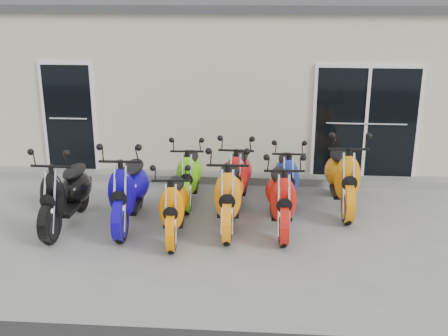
% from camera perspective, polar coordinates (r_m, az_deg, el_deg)
% --- Properties ---
extents(ground, '(80.00, 80.00, 0.00)m').
position_cam_1_polar(ground, '(9.27, -0.28, -5.58)').
color(ground, gray).
rests_on(ground, ground).
extents(building, '(14.00, 6.00, 3.20)m').
position_cam_1_polar(building, '(13.82, 1.46, 9.39)').
color(building, beige).
rests_on(building, ground).
extents(roof_cap, '(14.20, 6.20, 0.16)m').
position_cam_1_polar(roof_cap, '(13.66, 1.52, 16.37)').
color(roof_cap, '#3F3F42').
rests_on(roof_cap, building).
extents(front_step, '(14.00, 0.40, 0.15)m').
position_cam_1_polar(front_step, '(11.11, 0.55, -1.00)').
color(front_step, gray).
rests_on(front_step, ground).
extents(door_left, '(1.07, 0.08, 2.22)m').
position_cam_1_polar(door_left, '(11.57, -15.47, 5.23)').
color(door_left, black).
rests_on(door_left, front_step).
extents(door_right, '(2.02, 0.08, 2.22)m').
position_cam_1_polar(door_right, '(11.07, 14.23, 4.75)').
color(door_right, black).
rests_on(door_right, front_step).
extents(scooter_front_black, '(0.80, 1.98, 1.44)m').
position_cam_1_polar(scooter_front_black, '(9.23, -15.86, -1.60)').
color(scooter_front_black, black).
rests_on(scooter_front_black, ground).
extents(scooter_front_blue, '(0.81, 2.06, 1.51)m').
position_cam_1_polar(scooter_front_blue, '(9.07, -9.70, -1.26)').
color(scooter_front_blue, '#11039E').
rests_on(scooter_front_blue, ground).
extents(scooter_front_orange_a, '(0.78, 1.81, 1.30)m').
position_cam_1_polar(scooter_front_orange_a, '(8.61, -5.12, -2.90)').
color(scooter_front_orange_a, '#FF7F00').
rests_on(scooter_front_orange_a, ground).
extents(scooter_front_orange_b, '(0.78, 2.00, 1.46)m').
position_cam_1_polar(scooter_front_orange_b, '(8.87, 0.49, -1.60)').
color(scooter_front_orange_b, orange).
rests_on(scooter_front_orange_b, ground).
extents(scooter_front_red, '(0.78, 1.91, 1.39)m').
position_cam_1_polar(scooter_front_red, '(8.83, 5.83, -2.04)').
color(scooter_front_red, red).
rests_on(scooter_front_red, ground).
extents(scooter_back_green, '(0.74, 1.81, 1.31)m').
position_cam_1_polar(scooter_back_green, '(9.94, -3.54, 0.14)').
color(scooter_back_green, '#63CD14').
rests_on(scooter_back_green, ground).
extents(scooter_back_red, '(0.74, 1.88, 1.38)m').
position_cam_1_polar(scooter_back_red, '(9.81, 1.44, 0.12)').
color(scooter_back_red, red).
rests_on(scooter_back_red, ground).
extents(scooter_back_blue, '(0.67, 1.76, 1.29)m').
position_cam_1_polar(scooter_back_blue, '(9.88, 6.40, -0.13)').
color(scooter_back_blue, navy).
rests_on(scooter_back_blue, ground).
extents(scooter_back_yellow, '(0.80, 2.05, 1.50)m').
position_cam_1_polar(scooter_back_yellow, '(9.79, 11.99, 0.06)').
color(scooter_back_yellow, orange).
rests_on(scooter_back_yellow, ground).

